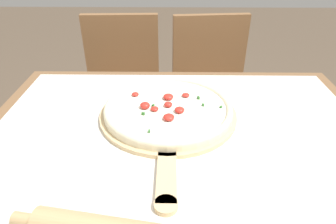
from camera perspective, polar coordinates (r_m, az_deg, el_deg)
name	(u,v)px	position (r m, az deg, el deg)	size (l,w,h in m)	color
dining_table	(179,178)	(0.88, 2.11, -12.51)	(1.13, 0.91, 0.78)	brown
towel_cloth	(180,143)	(0.79, 2.29, -5.92)	(1.05, 0.83, 0.00)	silver
pizza_peel	(168,116)	(0.88, 0.01, -0.85)	(0.40, 0.57, 0.01)	#D6B784
pizza	(168,108)	(0.88, 0.01, 0.75)	(0.38, 0.38, 0.04)	beige
chair_left	(123,91)	(1.60, -8.55, 3.94)	(0.42, 0.42, 0.90)	brown
chair_right	(210,92)	(1.59, 8.03, 3.84)	(0.44, 0.44, 0.90)	brown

